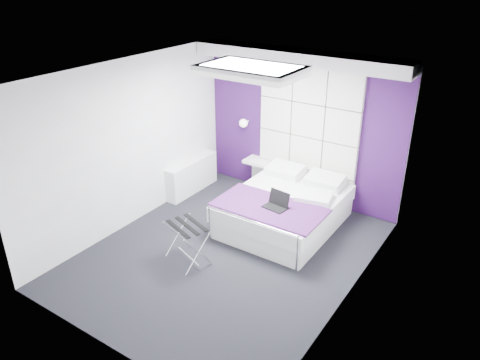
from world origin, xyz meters
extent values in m
plane|color=black|center=(0.00, 0.00, 0.00)|extent=(4.40, 4.40, 0.00)
plane|color=white|center=(0.00, 0.00, 2.60)|extent=(4.40, 4.40, 0.00)
plane|color=silver|center=(0.00, 2.20, 1.30)|extent=(3.60, 0.00, 3.60)
plane|color=silver|center=(-1.80, 0.00, 1.30)|extent=(0.00, 4.40, 4.40)
plane|color=silver|center=(1.80, 0.00, 1.30)|extent=(0.00, 4.40, 4.40)
cube|color=#331047|center=(0.00, 2.19, 1.30)|extent=(3.58, 0.02, 2.58)
cube|color=white|center=(0.00, 1.95, 2.50)|extent=(3.58, 0.50, 0.20)
sphere|color=white|center=(-1.05, 2.06, 1.22)|extent=(0.15, 0.15, 0.15)
cube|color=white|center=(-1.69, 1.30, 0.30)|extent=(0.22, 1.20, 0.60)
cube|color=white|center=(0.30, 1.14, 0.14)|extent=(1.53, 1.91, 0.29)
cube|color=white|center=(0.30, 1.14, 0.41)|extent=(1.57, 1.95, 0.24)
cube|color=#3E154E|center=(0.30, 0.67, 0.54)|extent=(1.63, 0.86, 0.03)
cube|color=white|center=(-0.73, 2.02, 0.56)|extent=(0.46, 0.36, 0.05)
cube|color=black|center=(-0.36, -0.44, 0.57)|extent=(0.58, 0.43, 0.01)
cube|color=black|center=(0.39, 0.68, 0.56)|extent=(0.34, 0.24, 0.02)
cube|color=black|center=(0.39, 0.80, 0.69)|extent=(0.34, 0.01, 0.23)
camera|label=1|loc=(3.30, -4.62, 3.87)|focal=35.00mm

